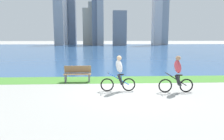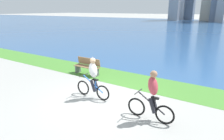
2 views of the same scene
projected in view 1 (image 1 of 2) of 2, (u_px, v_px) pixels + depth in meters
ground_plane at (126, 91)px, 9.73m from camera, size 300.00×300.00×0.00m
grass_strip_bayside at (121, 80)px, 12.43m from camera, size 120.00×2.10×0.01m
bay_water_surface at (107, 49)px, 46.38m from camera, size 300.00×66.69×0.00m
cyclist_lead at (119, 74)px, 9.63m from camera, size 1.62×0.52×1.66m
cyclist_trailing at (177, 74)px, 9.42m from camera, size 1.59×0.52×1.67m
bench_near_path at (78, 74)px, 11.75m from camera, size 1.50×0.47×0.90m
city_skyline_far_shore at (111, 17)px, 69.71m from camera, size 37.26×11.09×24.55m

